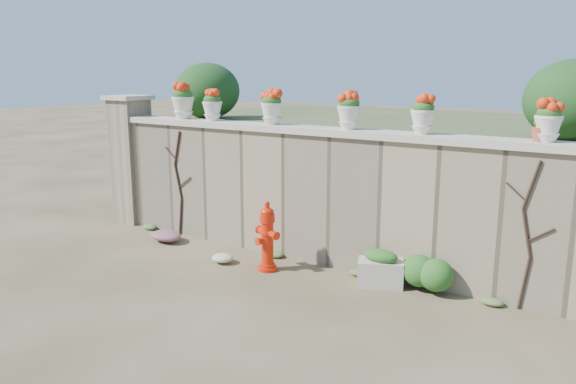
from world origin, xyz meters
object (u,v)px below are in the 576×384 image
Objects in this scene: urn_pot_0 at (183,101)px; terracotta_pot at (542,131)px; planter_box at (381,269)px; fire_hydrant at (267,236)px.

terracotta_pot is at bearing 0.00° from urn_pot_0.
planter_box is at bearing -165.92° from terracotta_pot.
planter_box is 4.68m from urn_pot_0.
fire_hydrant reaches higher than planter_box.
terracotta_pot is (3.50, 0.84, 1.70)m from fire_hydrant.
terracotta_pot is at bearing 31.57° from fire_hydrant.
fire_hydrant is 1.74m from planter_box.
fire_hydrant is at bearing -166.49° from terracotta_pot.
terracotta_pot is (5.94, 0.00, -0.18)m from urn_pot_0.
urn_pot_0 is at bearing 150.04° from planter_box.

